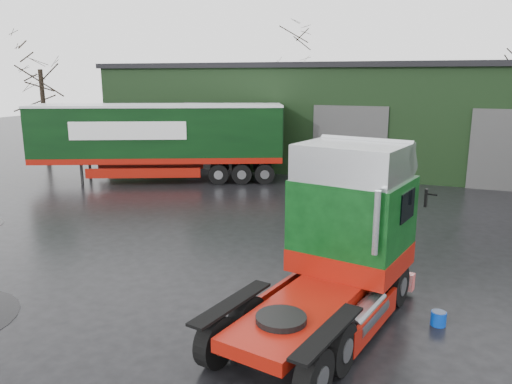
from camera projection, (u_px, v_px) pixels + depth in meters
ground at (198, 260)px, 15.44m from camera, size 100.00×100.00×0.00m
warehouse at (367, 114)px, 32.22m from camera, size 32.40×12.40×6.30m
hero_tractor at (319, 245)px, 10.68m from camera, size 4.10×7.01×4.08m
trailer_left at (158, 143)px, 26.66m from camera, size 13.29×7.78×4.13m
wash_bucket at (438, 319)px, 11.40m from camera, size 0.43×0.43×0.32m
tree_left at (43, 97)px, 31.27m from camera, size 4.40×4.40×8.50m
tree_back_a at (293, 85)px, 43.73m from camera, size 4.40×4.40×9.50m
tree_back_b at (492, 100)px, 38.41m from camera, size 4.40×4.40×7.50m
puddle_1 at (338, 232)px, 18.23m from camera, size 2.95×2.95×0.01m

